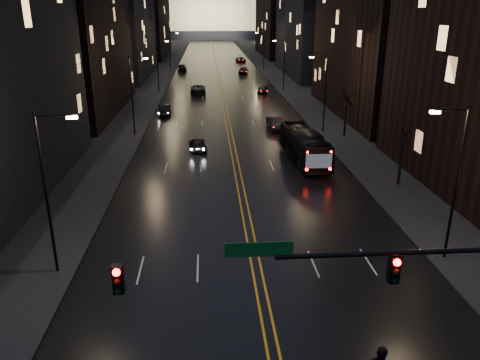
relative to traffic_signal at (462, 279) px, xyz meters
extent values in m
cube|color=black|center=(-5.91, 130.00, -5.09)|extent=(20.00, 320.00, 0.02)
cube|color=black|center=(-19.91, 130.00, -5.02)|extent=(8.00, 320.00, 0.16)
cube|color=black|center=(8.09, 130.00, -5.02)|extent=(8.00, 320.00, 0.16)
cube|color=orange|center=(-5.91, 130.00, -5.08)|extent=(0.62, 320.00, 0.01)
cube|color=black|center=(-26.91, 54.00, 8.90)|extent=(12.00, 30.00, 28.00)
cube|color=black|center=(-26.91, 92.00, 4.90)|extent=(12.00, 34.00, 20.00)
cube|color=black|center=(-26.91, 140.00, 6.90)|extent=(12.00, 40.00, 24.00)
cube|color=black|center=(15.09, 92.00, 7.90)|extent=(12.00, 34.00, 26.00)
cube|color=black|center=(15.09, 140.00, 5.90)|extent=(12.00, 40.00, 22.00)
cube|color=black|center=(-5.91, 250.00, -3.10)|extent=(90.00, 50.00, 4.00)
cube|color=#FCE492|center=(-5.91, 250.00, 10.90)|extent=(80.00, 36.00, 24.00)
cylinder|color=black|center=(-0.41, 0.00, 1.10)|extent=(12.00, 0.18, 0.18)
cube|color=black|center=(-11.41, 0.00, 0.50)|extent=(0.35, 0.30, 1.00)
cube|color=black|center=(-2.41, 0.00, 0.50)|extent=(0.35, 0.30, 1.00)
sphere|color=#FF0705|center=(-11.41, -0.18, 0.85)|extent=(0.24, 0.24, 0.24)
sphere|color=#FF0705|center=(-2.41, -0.18, 0.85)|extent=(0.24, 0.24, 0.24)
cube|color=#053F14|center=(-6.91, 0.00, 1.40)|extent=(2.20, 0.06, 0.50)
cylinder|color=black|center=(5.09, 10.00, -0.60)|extent=(0.16, 0.16, 9.00)
cylinder|color=black|center=(4.19, 10.00, 3.70)|extent=(1.80, 0.10, 0.10)
cube|color=#FFD999|center=(3.29, 10.00, 3.60)|extent=(0.50, 0.25, 0.15)
cylinder|color=black|center=(-16.91, 10.00, -0.60)|extent=(0.16, 0.16, 9.00)
cylinder|color=black|center=(-16.01, 10.00, 3.70)|extent=(1.80, 0.10, 0.10)
cube|color=#FFD999|center=(-15.11, 10.00, 3.60)|extent=(0.50, 0.25, 0.15)
cylinder|color=black|center=(5.09, 40.00, -0.60)|extent=(0.16, 0.16, 9.00)
cylinder|color=black|center=(4.19, 40.00, 3.70)|extent=(1.80, 0.10, 0.10)
cube|color=#FFD999|center=(3.29, 40.00, 3.60)|extent=(0.50, 0.25, 0.15)
cylinder|color=black|center=(-16.91, 40.00, -0.60)|extent=(0.16, 0.16, 9.00)
cylinder|color=black|center=(-16.01, 40.00, 3.70)|extent=(1.80, 0.10, 0.10)
cube|color=#FFD999|center=(-15.11, 40.00, 3.60)|extent=(0.50, 0.25, 0.15)
cylinder|color=black|center=(5.09, 70.00, -0.60)|extent=(0.16, 0.16, 9.00)
cylinder|color=black|center=(4.19, 70.00, 3.70)|extent=(1.80, 0.10, 0.10)
cube|color=#FFD999|center=(3.29, 70.00, 3.60)|extent=(0.50, 0.25, 0.15)
cylinder|color=black|center=(-16.91, 70.00, -0.60)|extent=(0.16, 0.16, 9.00)
cylinder|color=black|center=(-16.01, 70.00, 3.70)|extent=(1.80, 0.10, 0.10)
cube|color=#FFD999|center=(-15.11, 70.00, 3.60)|extent=(0.50, 0.25, 0.15)
cylinder|color=black|center=(5.09, 100.00, -0.60)|extent=(0.16, 0.16, 9.00)
cylinder|color=black|center=(4.19, 100.00, 3.70)|extent=(1.80, 0.10, 0.10)
cube|color=#FFD999|center=(3.29, 100.00, 3.60)|extent=(0.50, 0.25, 0.15)
cylinder|color=black|center=(-16.91, 100.00, -0.60)|extent=(0.16, 0.16, 9.00)
cylinder|color=black|center=(-16.01, 100.00, 3.70)|extent=(1.80, 0.10, 0.10)
cube|color=#FFD999|center=(-15.11, 100.00, 3.60)|extent=(0.50, 0.25, 0.15)
cylinder|color=black|center=(7.09, 22.00, -3.35)|extent=(0.24, 0.24, 3.50)
cylinder|color=black|center=(7.09, 38.00, -3.35)|extent=(0.24, 0.24, 3.50)
imported|color=black|center=(0.72, 29.50, -3.61)|extent=(3.20, 10.85, 2.98)
imported|color=black|center=(-9.55, 33.64, -4.42)|extent=(2.04, 4.15, 1.36)
imported|color=black|center=(-14.41, 51.42, -4.35)|extent=(2.14, 4.73, 1.51)
imported|color=black|center=(-10.05, 68.91, -4.33)|extent=(2.64, 5.61, 1.55)
imported|color=black|center=(-14.41, 102.14, -4.34)|extent=(2.57, 5.42, 1.53)
imported|color=black|center=(-0.26, 42.08, -4.37)|extent=(1.88, 4.57, 1.47)
imported|color=black|center=(1.16, 68.12, -4.35)|extent=(2.35, 4.63, 1.51)
imported|color=black|center=(-0.16, 95.04, -4.38)|extent=(2.69, 5.21, 1.45)
imported|color=black|center=(1.07, 121.02, -4.43)|extent=(2.75, 5.08, 1.35)
camera|label=1|loc=(-8.43, -13.13, 8.55)|focal=35.00mm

